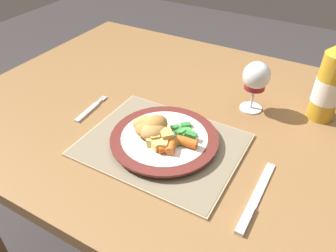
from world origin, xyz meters
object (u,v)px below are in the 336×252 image
wine_glass (256,78)px  bottle (331,82)px  fork (89,110)px  dinner_plate (164,139)px  dining_table (193,139)px  table_knife (254,202)px

wine_glass → bottle: (0.17, 0.05, 0.01)m
fork → dinner_plate: bearing=-4.7°
dining_table → wine_glass: size_ratio=9.19×
fork → bottle: size_ratio=0.48×
dinner_plate → dining_table: bearing=86.7°
wine_glass → dining_table: bearing=-140.8°
table_knife → wine_glass: (-0.11, 0.32, 0.09)m
table_knife → bottle: 0.39m
dinner_plate → wine_glass: wine_glass is taller
table_knife → dinner_plate: bearing=164.7°
dinner_plate → bottle: size_ratio=0.91×
dining_table → wine_glass: 0.24m
dinner_plate → bottle: 0.44m
wine_glass → table_knife: bearing=-70.8°
fork → wine_glass: wine_glass is taller
table_knife → fork: bearing=170.0°
wine_glass → bottle: bearing=17.3°
table_knife → wine_glass: size_ratio=1.48×
dinner_plate → table_knife: 0.25m
fork → bottle: 0.64m
dining_table → fork: size_ratio=9.59×
dinner_plate → fork: dinner_plate is taller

